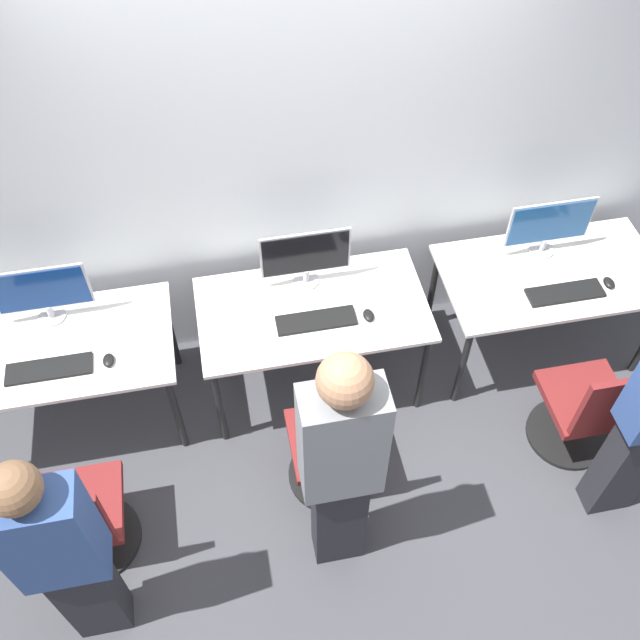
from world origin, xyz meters
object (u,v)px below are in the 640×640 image
at_px(mouse_left, 109,360).
at_px(monitor_center, 306,256).
at_px(keyboard_left, 49,369).
at_px(keyboard_right, 565,293).
at_px(office_chair_center, 333,454).
at_px(mouse_center, 369,315).
at_px(office_chair_right, 586,412).
at_px(keyboard_center, 316,321).
at_px(monitor_right, 549,225).
at_px(person_center, 341,464).
at_px(person_left, 62,554).
at_px(mouse_right, 609,283).
at_px(monitor_left, 41,292).
at_px(office_chair_left, 81,523).

relative_size(mouse_left, monitor_center, 0.18).
relative_size(keyboard_left, keyboard_right, 1.00).
bearing_deg(office_chair_center, mouse_center, 61.92).
height_order(mouse_left, office_chair_right, office_chair_right).
distance_m(mouse_center, office_chair_right, 1.34).
bearing_deg(keyboard_right, keyboard_center, 177.18).
bearing_deg(monitor_right, keyboard_center, -168.76).
relative_size(person_center, monitor_right, 3.31).
xyz_separation_m(mouse_left, mouse_center, (1.41, 0.04, 0.00)).
height_order(keyboard_left, monitor_right, monitor_right).
relative_size(person_left, mouse_center, 17.21).
distance_m(keyboard_center, office_chair_right, 1.60).
height_order(office_chair_center, keyboard_right, office_chair_center).
xyz_separation_m(mouse_left, person_center, (1.05, -0.93, 0.20)).
distance_m(keyboard_right, mouse_right, 0.28).
bearing_deg(keyboard_center, keyboard_right, -2.82).
bearing_deg(monitor_left, monitor_center, -0.24).
bearing_deg(monitor_left, person_center, -43.91).
xyz_separation_m(keyboard_center, office_chair_center, (-0.03, -0.62, -0.37)).
height_order(person_center, keyboard_right, person_center).
height_order(mouse_left, keyboard_right, mouse_left).
bearing_deg(keyboard_left, mouse_left, -1.09).
bearing_deg(office_chair_left, person_center, -10.08).
relative_size(mouse_center, mouse_right, 1.00).
xyz_separation_m(mouse_left, monitor_center, (1.12, 0.37, 0.19)).
bearing_deg(monitor_center, office_chair_center, -91.80).
height_order(person_left, keyboard_right, person_left).
bearing_deg(keyboard_center, mouse_left, -176.93).
distance_m(keyboard_center, mouse_right, 1.70).
xyz_separation_m(person_left, mouse_right, (2.99, 1.08, -0.11)).
relative_size(mouse_center, office_chair_right, 0.10).
height_order(monitor_left, monitor_right, same).
bearing_deg(office_chair_left, monitor_right, 20.63).
height_order(keyboard_left, keyboard_center, same).
bearing_deg(office_chair_left, office_chair_right, 2.61).
bearing_deg(mouse_left, person_left, -99.09).
xyz_separation_m(mouse_left, mouse_right, (2.82, 0.01, 0.00)).
height_order(office_chair_center, office_chair_right, same).
distance_m(monitor_left, monitor_right, 2.85).
bearing_deg(monitor_right, monitor_left, 179.41).
bearing_deg(person_left, keyboard_right, 21.25).
height_order(mouse_center, person_center, person_center).
distance_m(person_left, monitor_right, 3.06).
xyz_separation_m(monitor_center, office_chair_center, (-0.03, -0.93, -0.57)).
bearing_deg(monitor_left, mouse_center, -11.04).
height_order(person_left, mouse_right, person_left).
bearing_deg(mouse_left, office_chair_left, -107.93).
xyz_separation_m(monitor_left, keyboard_right, (2.85, -0.38, -0.20)).
relative_size(person_left, person_center, 0.92).
bearing_deg(mouse_right, person_left, -160.22).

